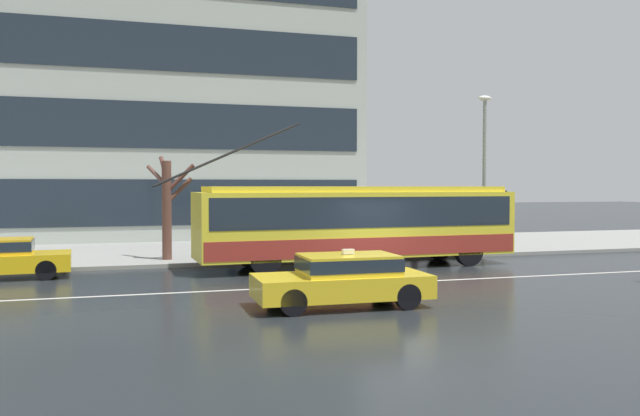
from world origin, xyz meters
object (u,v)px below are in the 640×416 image
object	(u,v)px
bus_shelter	(299,205)
pedestrian_approaching_curb	(413,215)
pedestrian_waiting_by_pole	(264,217)
street_lamp	(484,159)
trolleybus	(358,223)
pedestrian_at_shelter	(233,214)
taxi_oncoming_near	(344,278)
pedestrian_walking_past	(356,230)
street_tree_bare	(167,203)

from	to	relation	value
bus_shelter	pedestrian_approaching_curb	world-z (taller)	bus_shelter
pedestrian_waiting_by_pole	street_lamp	world-z (taller)	street_lamp
trolleybus	pedestrian_at_shelter	bearing A→B (deg)	134.73
pedestrian_at_shelter	bus_shelter	bearing A→B (deg)	-16.43
taxi_oncoming_near	pedestrian_at_shelter	size ratio (longest dim) A/B	2.09
bus_shelter	taxi_oncoming_near	bearing A→B (deg)	-98.94
trolleybus	pedestrian_at_shelter	size ratio (longest dim) A/B	6.43
bus_shelter	street_lamp	size ratio (longest dim) A/B	0.63
pedestrian_walking_past	bus_shelter	bearing A→B (deg)	152.72
taxi_oncoming_near	pedestrian_approaching_curb	distance (m)	12.26
pedestrian_approaching_curb	trolleybus	bearing A→B (deg)	-139.11
trolleybus	pedestrian_waiting_by_pole	distance (m)	3.85
pedestrian_approaching_curb	pedestrian_walking_past	xyz separation A→B (m)	(-2.92, -0.99, -0.52)
trolleybus	pedestrian_waiting_by_pole	size ratio (longest dim) A/B	6.64
street_tree_bare	trolleybus	bearing A→B (deg)	-25.89
street_tree_bare	street_lamp	bearing A→B (deg)	-2.29
pedestrian_walking_past	street_lamp	size ratio (longest dim) A/B	0.26
bus_shelter	pedestrian_at_shelter	bearing A→B (deg)	163.57
trolleybus	pedestrian_at_shelter	xyz separation A→B (m)	(-3.89, 3.93, 0.18)
pedestrian_approaching_curb	street_tree_bare	xyz separation A→B (m)	(-10.11, 0.04, 0.60)
taxi_oncoming_near	street_tree_bare	world-z (taller)	street_tree_bare
taxi_oncoming_near	bus_shelter	bearing A→B (deg)	81.06
street_lamp	street_tree_bare	world-z (taller)	street_lamp
pedestrian_approaching_curb	pedestrian_walking_past	bearing A→B (deg)	-161.21
trolleybus	pedestrian_approaching_curb	size ratio (longest dim) A/B	6.91
bus_shelter	pedestrian_at_shelter	size ratio (longest dim) A/B	2.06
street_lamp	pedestrian_approaching_curb	bearing A→B (deg)	171.04
pedestrian_approaching_curb	street_tree_bare	bearing A→B (deg)	179.78
pedestrian_approaching_curb	pedestrian_waiting_by_pole	bearing A→B (deg)	-174.50
pedestrian_walking_past	pedestrian_at_shelter	bearing A→B (deg)	158.53
pedestrian_walking_past	street_tree_bare	world-z (taller)	street_tree_bare
pedestrian_waiting_by_pole	pedestrian_approaching_curb	bearing A→B (deg)	5.50
trolleybus	street_lamp	distance (m)	7.62
bus_shelter	pedestrian_waiting_by_pole	bearing A→B (deg)	-156.42
trolleybus	pedestrian_walking_past	xyz separation A→B (m)	(0.69, 2.13, -0.44)
pedestrian_approaching_curb	street_tree_bare	distance (m)	10.12
pedestrian_approaching_curb	pedestrian_walking_past	distance (m)	3.12
pedestrian_at_shelter	pedestrian_walking_past	bearing A→B (deg)	-21.47
bus_shelter	pedestrian_approaching_curb	xyz separation A→B (m)	(4.96, -0.06, -0.48)
pedestrian_at_shelter	pedestrian_waiting_by_pole	bearing A→B (deg)	-56.45
trolleybus	pedestrian_at_shelter	world-z (taller)	trolleybus
street_lamp	bus_shelter	bearing A→B (deg)	176.09
bus_shelter	pedestrian_walking_past	size ratio (longest dim) A/B	2.43
trolleybus	taxi_oncoming_near	distance (m)	7.82
street_tree_bare	pedestrian_walking_past	bearing A→B (deg)	-8.16
taxi_oncoming_near	bus_shelter	size ratio (longest dim) A/B	1.01
street_tree_bare	taxi_oncoming_near	bearing A→B (deg)	-71.18
pedestrian_at_shelter	pedestrian_approaching_curb	world-z (taller)	pedestrian_at_shelter
taxi_oncoming_near	street_tree_bare	xyz separation A→B (m)	(-3.52, 10.33, 1.57)
trolleybus	street_lamp	world-z (taller)	street_lamp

